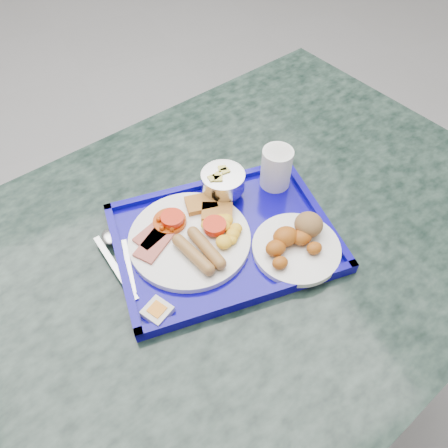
% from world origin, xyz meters
% --- Properties ---
extents(floor, '(6.00, 6.00, 0.00)m').
position_xyz_m(floor, '(0.00, 0.00, 0.00)').
color(floor, gray).
rests_on(floor, ground).
extents(table, '(1.49, 1.16, 0.83)m').
position_xyz_m(table, '(-0.05, -0.83, 0.62)').
color(table, gray).
rests_on(table, floor).
extents(tray, '(0.46, 0.36, 0.03)m').
position_xyz_m(tray, '(-0.05, -0.83, 0.84)').
color(tray, '#0A038F').
rests_on(tray, table).
extents(main_plate, '(0.24, 0.24, 0.04)m').
position_xyz_m(main_plate, '(-0.11, -0.80, 0.86)').
color(main_plate, white).
rests_on(main_plate, tray).
extents(bread_plate, '(0.17, 0.17, 0.06)m').
position_xyz_m(bread_plate, '(0.06, -0.91, 0.86)').
color(bread_plate, white).
rests_on(bread_plate, tray).
extents(fruit_bowl, '(0.09, 0.09, 0.06)m').
position_xyz_m(fruit_bowl, '(-0.00, -0.72, 0.89)').
color(fruit_bowl, '#B0B0B2').
rests_on(fruit_bowl, tray).
extents(juice_cup, '(0.07, 0.07, 0.09)m').
position_xyz_m(juice_cup, '(0.12, -0.74, 0.90)').
color(juice_cup, white).
rests_on(juice_cup, tray).
extents(spoon, '(0.05, 0.17, 0.01)m').
position_xyz_m(spoon, '(-0.25, -0.75, 0.85)').
color(spoon, '#B0B0B2').
rests_on(spoon, tray).
extents(knife, '(0.04, 0.17, 0.00)m').
position_xyz_m(knife, '(-0.27, -0.80, 0.85)').
color(knife, '#B0B0B2').
rests_on(knife, tray).
extents(jam_packet, '(0.06, 0.06, 0.02)m').
position_xyz_m(jam_packet, '(-0.23, -0.93, 0.85)').
color(jam_packet, silver).
rests_on(jam_packet, tray).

